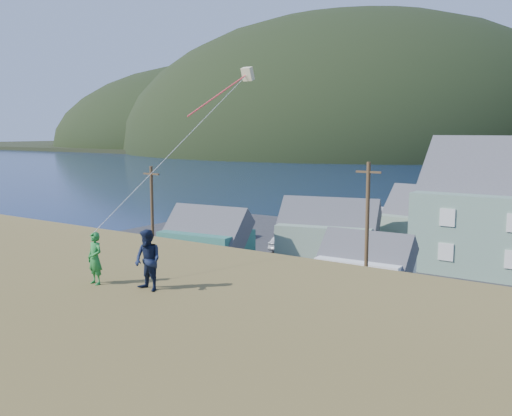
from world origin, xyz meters
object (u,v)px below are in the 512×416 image
(kite_flyer_green, at_px, (95,258))
(shed_white, at_px, (366,264))
(shed_teal, at_px, (207,236))
(shed_palegreen_far, at_px, (446,224))
(kite_flyer_navy, at_px, (148,260))
(wharf, at_px, (441,223))
(shed_palegreen_near, at_px, (328,231))

(kite_flyer_green, bearing_deg, shed_white, 102.44)
(shed_teal, xyz_separation_m, shed_palegreen_far, (17.10, 14.93, 0.71))
(shed_teal, bearing_deg, kite_flyer_navy, -59.40)
(shed_teal, xyz_separation_m, shed_white, (15.94, -1.21, -0.19))
(shed_teal, relative_size, kite_flyer_navy, 4.61)
(wharf, distance_m, kite_flyer_navy, 59.88)
(wharf, xyz_separation_m, shed_palegreen_far, (5.00, -15.95, 2.53))
(shed_teal, distance_m, kite_flyer_green, 34.46)
(kite_flyer_green, height_order, kite_flyer_navy, kite_flyer_navy)
(kite_flyer_green, bearing_deg, kite_flyer_navy, 18.91)
(wharf, distance_m, kite_flyer_green, 60.03)
(shed_palegreen_near, relative_size, kite_flyer_green, 6.51)
(shed_white, height_order, kite_flyer_navy, kite_flyer_navy)
(shed_palegreen_far, distance_m, kite_flyer_green, 43.55)
(wharf, height_order, shed_white, shed_white)
(shed_palegreen_far, height_order, kite_flyer_navy, kite_flyer_navy)
(shed_teal, distance_m, kite_flyer_navy, 35.17)
(shed_white, relative_size, kite_flyer_navy, 3.90)
(shed_palegreen_far, bearing_deg, kite_flyer_green, -81.97)
(shed_teal, distance_m, shed_white, 15.98)
(shed_palegreen_far, bearing_deg, shed_white, -88.35)
(wharf, xyz_separation_m, shed_teal, (-12.10, -30.88, 1.82))
(wharf, relative_size, shed_teal, 3.18)
(shed_palegreen_near, bearing_deg, shed_white, -63.67)
(wharf, distance_m, shed_palegreen_far, 16.91)
(shed_palegreen_far, bearing_deg, kite_flyer_navy, -79.55)
(shed_palegreen_near, distance_m, shed_palegreen_far, 11.37)
(shed_teal, bearing_deg, kite_flyer_green, -62.24)
(kite_flyer_green, relative_size, kite_flyer_navy, 0.89)
(wharf, distance_m, shed_white, 32.36)
(shed_palegreen_near, xyz_separation_m, kite_flyer_green, (10.47, -35.99, 5.47))
(wharf, xyz_separation_m, shed_palegreen_near, (-3.76, -23.19, 2.07))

